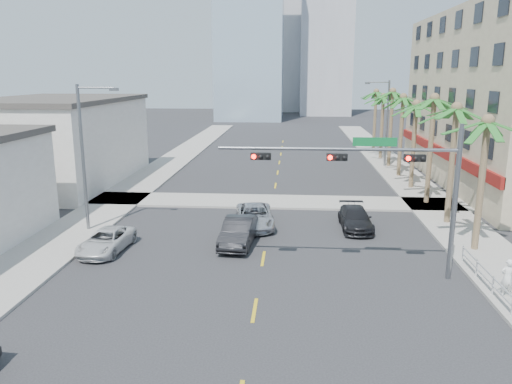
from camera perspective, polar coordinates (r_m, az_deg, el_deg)
ground at (r=17.79m, az=-1.22°, el=-19.11°), size 260.00×260.00×0.00m
sidewalk_right at (r=37.71m, az=20.33°, el=-2.12°), size 4.00×120.00×0.15m
sidewalk_left at (r=38.64m, az=-16.30°, el=-1.46°), size 4.00×120.00×0.15m
sidewalk_cross at (r=38.18m, az=1.91°, el=-1.10°), size 80.00×4.00×0.15m
building_left_far at (r=48.17m, az=-21.68°, el=5.24°), size 11.00×18.00×7.20m
tower_far_left at (r=111.31m, az=-0.71°, el=20.70°), size 14.00×14.00×48.00m
tower_far_center at (r=140.50m, az=2.54°, el=17.90°), size 16.00×16.00×42.00m
traffic_signal_mast at (r=23.74m, az=14.65°, el=1.97°), size 11.12×0.54×7.20m
palm_tree_0 at (r=28.90m, az=24.96°, el=7.17°), size 4.80×4.80×7.80m
palm_tree_1 at (r=33.78m, az=21.96°, el=8.74°), size 4.80×4.80×8.16m
palm_tree_2 at (r=38.75m, az=19.71°, el=9.90°), size 4.80×4.80×8.52m
palm_tree_3 at (r=43.82m, az=17.86°, el=9.42°), size 4.80×4.80×7.80m
palm_tree_4 at (r=48.87m, az=16.48°, el=10.25°), size 4.80×4.80×8.16m
palm_tree_5 at (r=53.95m, az=15.36°, el=10.92°), size 4.80×4.80×8.52m
palm_tree_6 at (r=59.09m, az=14.37°, el=10.46°), size 4.80×4.80×7.80m
palm_tree_7 at (r=64.20m, az=13.59°, el=11.00°), size 4.80×4.80×8.16m
streetlight_left at (r=31.85m, az=-18.90°, el=4.46°), size 2.55×0.25×9.00m
streetlight_right at (r=54.00m, az=14.55°, el=8.07°), size 2.55×0.25×9.00m
guardrail at (r=24.40m, az=25.48°, el=-9.38°), size 0.08×8.08×1.00m
car_parked_far at (r=28.80m, az=-16.74°, el=-5.37°), size 2.35×4.55×1.23m
car_lane_left at (r=28.64m, az=-2.01°, el=-4.56°), size 1.96×4.80×1.55m
car_lane_center at (r=32.02m, az=-0.16°, el=-2.77°), size 2.93×5.26×1.39m
car_lane_right at (r=32.20m, az=11.29°, el=-2.99°), size 1.98×4.65×1.34m
pedestrian at (r=24.37m, az=26.80°, el=-8.73°), size 0.63×0.43×1.69m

